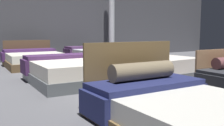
{
  "coord_description": "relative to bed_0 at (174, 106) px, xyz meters",
  "views": [
    {
      "loc": [
        -3.35,
        -5.14,
        1.08
      ],
      "look_at": [
        -0.07,
        -0.03,
        0.36
      ],
      "focal_mm": 41.53,
      "sensor_mm": 36.0,
      "label": 1
    }
  ],
  "objects": [
    {
      "name": "bed_2",
      "position": [
        0.01,
        3.0,
        0.03
      ],
      "size": [
        1.77,
        2.07,
        0.56
      ],
      "rotation": [
        0.0,
        0.0,
        -0.05
      ],
      "color": "#545A5E",
      "rests_on": "ground_plane"
    },
    {
      "name": "ground_plane",
      "position": [
        1.13,
        3.05,
        -0.23
      ],
      "size": [
        18.0,
        18.0,
        0.02
      ],
      "primitive_type": "cube",
      "color": "#5B5B60"
    },
    {
      "name": "bed_5",
      "position": [
        2.28,
        5.97,
        0.03
      ],
      "size": [
        1.69,
        2.12,
        0.56
      ],
      "rotation": [
        0.0,
        0.0,
        -0.0
      ],
      "color": "brown",
      "rests_on": "ground_plane"
    },
    {
      "name": "showroom_back_wall",
      "position": [
        1.13,
        7.78,
        1.53
      ],
      "size": [
        18.0,
        0.06,
        3.5
      ],
      "primitive_type": "cube",
      "color": "#47474C",
      "rests_on": "ground_plane"
    },
    {
      "name": "support_pillar",
      "position": [
        3.7,
        7.14,
        1.53
      ],
      "size": [
        0.25,
        0.25,
        3.5
      ],
      "primitive_type": "cylinder",
      "color": "silver",
      "rests_on": "ground_plane"
    },
    {
      "name": "bed_3",
      "position": [
        2.21,
        2.93,
        0.03
      ],
      "size": [
        1.62,
        2.16,
        0.55
      ],
      "rotation": [
        0.0,
        0.0,
        0.05
      ],
      "color": "#515559",
      "rests_on": "ground_plane"
    },
    {
      "name": "bed_0",
      "position": [
        0.0,
        0.0,
        0.0
      ],
      "size": [
        1.68,
        2.08,
        0.94
      ],
      "rotation": [
        0.0,
        0.0,
        -0.02
      ],
      "color": "brown",
      "rests_on": "ground_plane"
    },
    {
      "name": "bed_4",
      "position": [
        0.08,
        6.0,
        0.02
      ],
      "size": [
        1.81,
        2.06,
        0.81
      ],
      "rotation": [
        0.0,
        0.0,
        -0.06
      ],
      "color": "brown",
      "rests_on": "ground_plane"
    }
  ]
}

